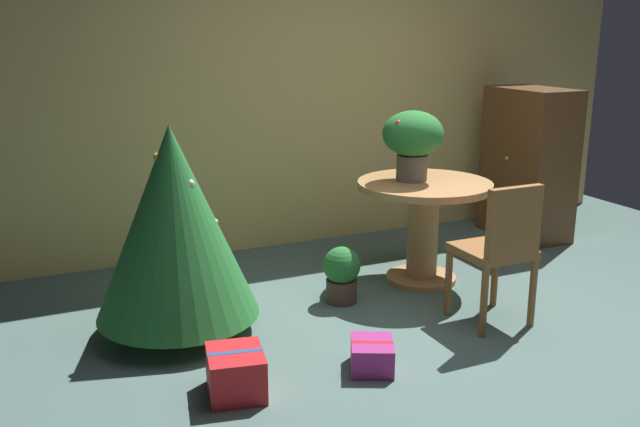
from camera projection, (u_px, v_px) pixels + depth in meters
ground_plane at (472, 337)px, 4.08m from camera, size 6.60×6.60×0.00m
back_wall_panel at (318, 86)px, 5.67m from camera, size 6.00×0.10×2.60m
round_dining_table at (424, 214)px, 4.87m from camera, size 0.94×0.94×0.73m
flower_vase at (413, 138)px, 4.77m from camera, size 0.42×0.42×0.49m
wooden_chair_near at (500, 246)px, 4.13m from camera, size 0.41×0.40×0.89m
holiday_tree at (174, 222)px, 3.98m from camera, size 0.96×0.96×1.25m
gift_box_red at (236, 373)px, 3.43m from camera, size 0.33×0.36×0.23m
gift_box_purple at (372, 355)px, 3.69m from camera, size 0.32×0.33×0.16m
wooden_cabinet at (528, 164)px, 5.92m from camera, size 0.48×0.76×1.28m
potted_plant at (342, 273)px, 4.56m from camera, size 0.25×0.25×0.38m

